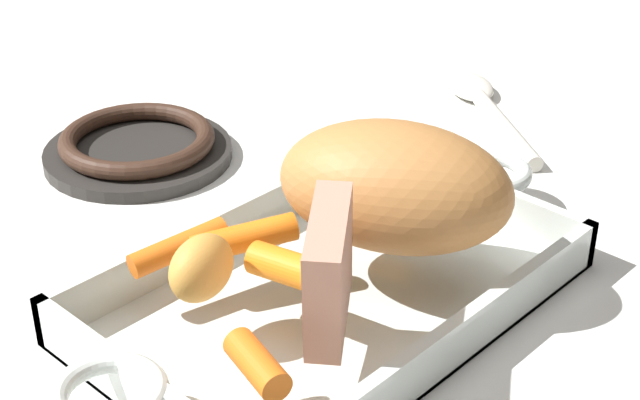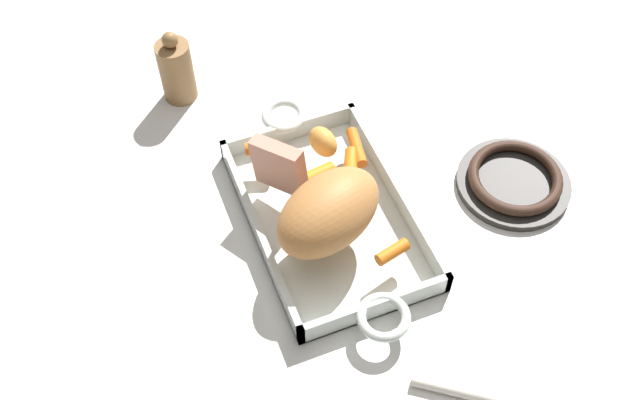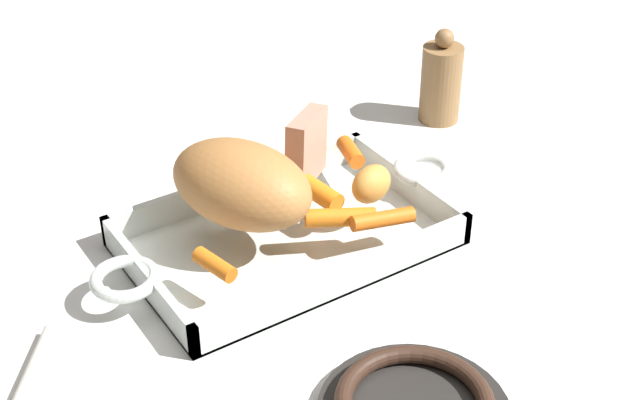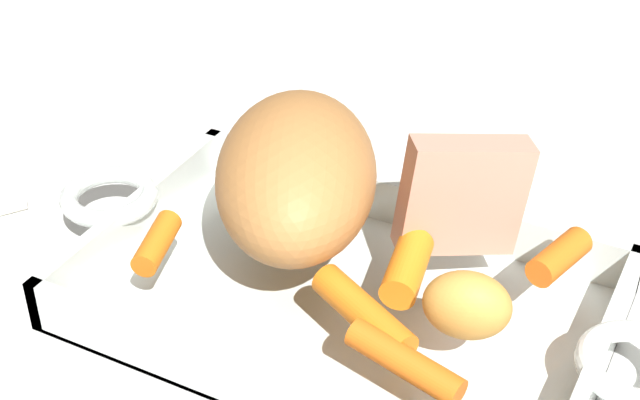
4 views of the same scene
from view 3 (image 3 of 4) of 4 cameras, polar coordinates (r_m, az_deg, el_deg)
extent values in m
plane|color=silver|center=(0.97, -2.07, -2.75)|extent=(2.09, 2.09, 0.00)
cube|color=silver|center=(0.96, -2.07, -2.60)|extent=(0.33, 0.21, 0.01)
cube|color=silver|center=(0.89, 1.30, -5.03)|extent=(0.33, 0.01, 0.04)
cube|color=silver|center=(1.03, -5.00, 0.83)|extent=(0.33, 0.01, 0.04)
cube|color=silver|center=(0.90, -10.72, -5.06)|extent=(0.01, 0.21, 0.04)
cube|color=silver|center=(1.03, 5.43, 0.92)|extent=(0.01, 0.21, 0.04)
torus|color=silver|center=(0.89, -12.04, -4.81)|extent=(0.07, 0.07, 0.01)
torus|color=silver|center=(1.04, 6.38, 1.90)|extent=(0.07, 0.07, 0.01)
ellipsoid|color=#B7783E|center=(0.92, -4.92, 0.99)|extent=(0.16, 0.18, 0.08)
cube|color=tan|center=(0.98, -0.86, 3.26)|extent=(0.08, 0.07, 0.08)
cylinder|color=orange|center=(0.92, 1.28, -1.09)|extent=(0.07, 0.05, 0.02)
cylinder|color=orange|center=(0.87, -6.57, -4.02)|extent=(0.03, 0.05, 0.02)
cylinder|color=orange|center=(0.95, 0.18, 0.29)|extent=(0.03, 0.05, 0.02)
cylinder|color=orange|center=(0.92, 3.93, -1.19)|extent=(0.07, 0.03, 0.02)
cylinder|color=orange|center=(1.03, 1.92, 3.00)|extent=(0.03, 0.05, 0.02)
ellipsoid|color=gold|center=(0.96, 3.21, 1.00)|extent=(0.06, 0.04, 0.04)
cylinder|color=white|center=(0.83, -17.81, -11.14)|extent=(0.10, 0.13, 0.01)
cylinder|color=olive|center=(1.18, 7.53, 7.17)|extent=(0.05, 0.05, 0.10)
sphere|color=olive|center=(1.16, 7.76, 9.94)|extent=(0.02, 0.02, 0.02)
camera|label=1|loc=(1.31, 4.60, 25.20)|focal=54.23mm
camera|label=2|loc=(0.94, -55.75, 38.57)|focal=41.22mm
camera|label=4|loc=(0.67, 33.78, 13.26)|focal=53.97mm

